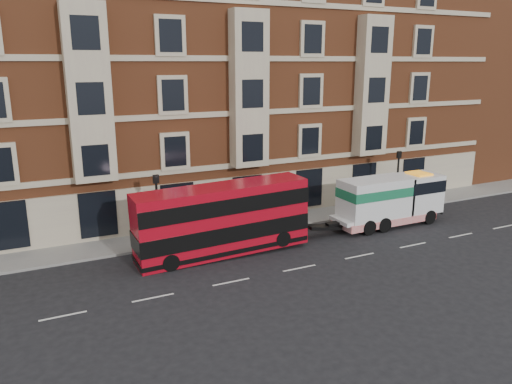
{
  "coord_description": "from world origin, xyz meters",
  "views": [
    {
      "loc": [
        -13.01,
        -21.44,
        10.76
      ],
      "look_at": [
        -0.66,
        4.0,
        3.39
      ],
      "focal_mm": 35.0,
      "sensor_mm": 36.0,
      "label": 1
    }
  ],
  "objects": [
    {
      "name": "victorian_terrace",
      "position": [
        0.5,
        15.0,
        10.07
      ],
      "size": [
        45.0,
        12.0,
        20.4
      ],
      "color": "brown",
      "rests_on": "ground"
    },
    {
      "name": "pedestrian",
      "position": [
        -7.17,
        6.15,
        1.07
      ],
      "size": [
        0.8,
        0.75,
        1.83
      ],
      "primitive_type": "imported",
      "rotation": [
        0.0,
        0.0,
        -0.62
      ],
      "color": "black",
      "rests_on": "sidewalk"
    },
    {
      "name": "lamp_post_west",
      "position": [
        -6.0,
        6.2,
        2.68
      ],
      "size": [
        0.35,
        0.15,
        4.35
      ],
      "color": "black",
      "rests_on": "sidewalk"
    },
    {
      "name": "filler_east",
      "position": [
        32.0,
        14.0,
        9.43
      ],
      "size": [
        18.0,
        10.0,
        19.0
      ],
      "color": "brown",
      "rests_on": "ground"
    },
    {
      "name": "tow_truck",
      "position": [
        9.12,
        3.72,
        1.77
      ],
      "size": [
        8.03,
        2.37,
        3.35
      ],
      "color": "silver",
      "rests_on": "ground"
    },
    {
      "name": "lamp_post_east",
      "position": [
        12.0,
        6.2,
        2.68
      ],
      "size": [
        0.35,
        0.15,
        4.35
      ],
      "color": "black",
      "rests_on": "sidewalk"
    },
    {
      "name": "double_decker_bus",
      "position": [
        -2.93,
        3.72,
        2.15
      ],
      "size": [
        10.04,
        2.3,
        4.06
      ],
      "color": "#AB0919",
      "rests_on": "ground"
    },
    {
      "name": "ground",
      "position": [
        0.0,
        0.0,
        0.0
      ],
      "size": [
        120.0,
        120.0,
        0.0
      ],
      "primitive_type": "plane",
      "color": "black",
      "rests_on": "ground"
    },
    {
      "name": "sidewalk",
      "position": [
        0.0,
        7.5,
        0.07
      ],
      "size": [
        90.0,
        3.0,
        0.15
      ],
      "primitive_type": "cube",
      "color": "slate",
      "rests_on": "ground"
    }
  ]
}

